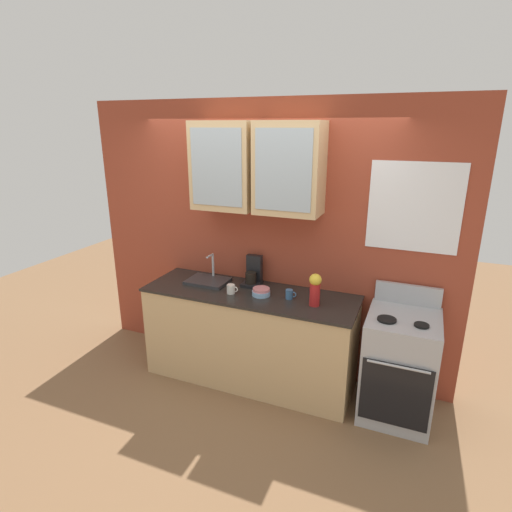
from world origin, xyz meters
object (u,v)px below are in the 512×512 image
object	(u,v)px
stove_range	(399,366)
vase	(315,288)
sink_faucet	(208,280)
cup_near_bowls	(289,294)
cup_near_sink	(231,289)
coffee_maker	(253,274)
bowl_stack	(261,292)

from	to	relation	value
stove_range	vase	distance (m)	0.97
sink_faucet	cup_near_bowls	distance (m)	0.89
cup_near_sink	coffee_maker	distance (m)	0.32
vase	cup_near_bowls	world-z (taller)	vase
cup_near_bowls	cup_near_sink	bearing A→B (deg)	-170.96
bowl_stack	sink_faucet	bearing A→B (deg)	170.53
sink_faucet	vase	xyz separation A→B (m)	(1.13, -0.13, 0.14)
stove_range	cup_near_sink	xyz separation A→B (m)	(-1.54, -0.09, 0.50)
stove_range	bowl_stack	xyz separation A→B (m)	(-1.26, -0.02, 0.49)
coffee_maker	cup_near_bowls	bearing A→B (deg)	-25.07
coffee_maker	cup_near_sink	bearing A→B (deg)	-108.06
bowl_stack	coffee_maker	world-z (taller)	coffee_maker
stove_range	coffee_maker	xyz separation A→B (m)	(-1.45, 0.21, 0.57)
bowl_stack	cup_near_sink	bearing A→B (deg)	-166.62
cup_near_bowls	coffee_maker	bearing A→B (deg)	154.93
bowl_stack	stove_range	bearing A→B (deg)	1.11
bowl_stack	cup_near_bowls	size ratio (longest dim) A/B	1.68
stove_range	cup_near_sink	distance (m)	1.63
stove_range	vase	size ratio (longest dim) A/B	3.79
cup_near_bowls	coffee_maker	size ratio (longest dim) A/B	0.35
stove_range	bowl_stack	bearing A→B (deg)	-178.89
stove_range	sink_faucet	distance (m)	1.94
stove_range	bowl_stack	world-z (taller)	stove_range
cup_near_sink	vase	bearing A→B (deg)	2.77
cup_near_sink	coffee_maker	world-z (taller)	coffee_maker
sink_faucet	cup_near_bowls	bearing A→B (deg)	-5.32
stove_range	vase	xyz separation A→B (m)	(-0.75, -0.05, 0.62)
cup_near_bowls	coffee_maker	distance (m)	0.50
bowl_stack	vase	world-z (taller)	vase
bowl_stack	coffee_maker	distance (m)	0.30
bowl_stack	cup_near_sink	distance (m)	0.29
sink_faucet	coffee_maker	xyz separation A→B (m)	(0.44, 0.13, 0.08)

